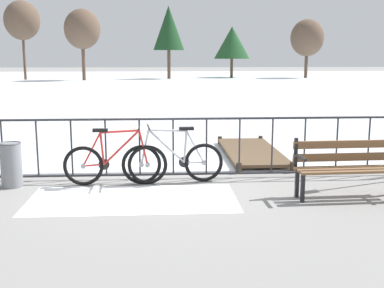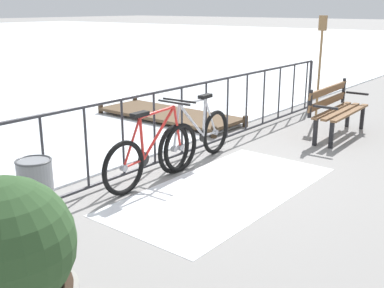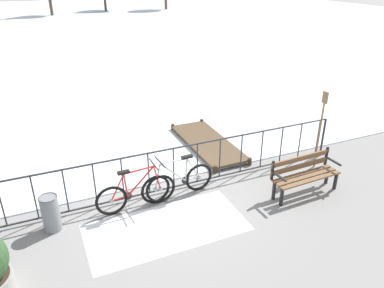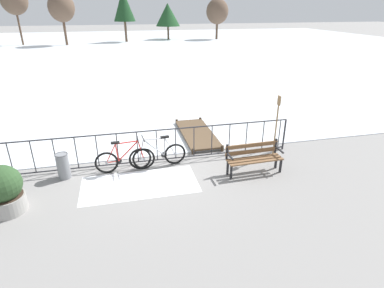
{
  "view_description": "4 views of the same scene",
  "coord_description": "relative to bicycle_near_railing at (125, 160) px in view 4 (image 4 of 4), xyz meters",
  "views": [
    {
      "loc": [
        0.09,
        -8.16,
        2.12
      ],
      "look_at": [
        0.57,
        -0.69,
        0.74
      ],
      "focal_mm": 45.14,
      "sensor_mm": 36.0,
      "label": 1
    },
    {
      "loc": [
        -4.75,
        -4.22,
        2.14
      ],
      "look_at": [
        -0.51,
        -0.82,
        0.55
      ],
      "focal_mm": 44.05,
      "sensor_mm": 36.0,
      "label": 2
    },
    {
      "loc": [
        -2.22,
        -6.69,
        4.59
      ],
      "look_at": [
        0.84,
        0.23,
        0.95
      ],
      "focal_mm": 34.58,
      "sensor_mm": 36.0,
      "label": 3
    },
    {
      "loc": [
        -0.63,
        -8.56,
        4.4
      ],
      "look_at": [
        1.17,
        -0.88,
        0.9
      ],
      "focal_mm": 29.14,
      "sensor_mm": 36.0,
      "label": 4
    }
  ],
  "objects": [
    {
      "name": "tree_centre",
      "position": [
        7.53,
        38.65,
        2.93
      ],
      "size": [
        3.41,
        3.41,
        4.82
      ],
      "color": "brown",
      "rests_on": "ground"
    },
    {
      "name": "railing_fence",
      "position": [
        0.68,
        0.35,
        0.19
      ],
      "size": [
        9.06,
        0.06,
        1.07
      ],
      "color": "#2D2D33",
      "rests_on": "ground"
    },
    {
      "name": "park_bench",
      "position": [
        3.56,
        -0.89,
        0.14
      ],
      "size": [
        1.62,
        0.54,
        0.89
      ],
      "color": "brown",
      "rests_on": "ground"
    },
    {
      "name": "ground_plane",
      "position": [
        0.68,
        0.35,
        -0.37
      ],
      "size": [
        160.0,
        160.0,
        0.0
      ],
      "primitive_type": "plane",
      "color": "gray"
    },
    {
      "name": "tree_far_west",
      "position": [
        -11.1,
        35.59,
        4.69
      ],
      "size": [
        3.03,
        3.03,
        6.74
      ],
      "color": "brown",
      "rests_on": "ground"
    },
    {
      "name": "wooden_dock",
      "position": [
        2.66,
        2.09,
        -0.25
      ],
      "size": [
        1.1,
        2.98,
        0.2
      ],
      "color": "brown",
      "rests_on": "ground"
    },
    {
      "name": "tree_west_mid",
      "position": [
        1.49,
        36.46,
        4.13
      ],
      "size": [
        2.78,
        2.78,
        6.46
      ],
      "color": "brown",
      "rests_on": "ground"
    },
    {
      "name": "oar_upright",
      "position": [
        4.61,
        -0.09,
        0.77
      ],
      "size": [
        0.04,
        0.16,
        1.98
      ],
      "color": "#937047",
      "rests_on": "ground"
    },
    {
      "name": "snow_patch",
      "position": [
        0.33,
        -0.85,
        -0.36
      ],
      "size": [
        3.09,
        1.49,
        0.01
      ],
      "primitive_type": "cube",
      "color": "white",
      "rests_on": "ground"
    },
    {
      "name": "bicycle_second",
      "position": [
        0.95,
        0.08,
        0.0
      ],
      "size": [
        1.71,
        0.52,
        0.97
      ],
      "color": "black",
      "rests_on": "ground"
    },
    {
      "name": "bicycle_near_railing",
      "position": [
        0.0,
        0.0,
        0.0
      ],
      "size": [
        1.71,
        0.52,
        0.97
      ],
      "color": "black",
      "rests_on": "ground"
    },
    {
      "name": "tree_far_east",
      "position": [
        14.4,
        37.36,
        3.35
      ],
      "size": [
        3.1,
        3.1,
        5.44
      ],
      "color": "brown",
      "rests_on": "ground"
    },
    {
      "name": "tree_extra",
      "position": [
        -5.81,
        34.27,
        3.91
      ],
      "size": [
        3.03,
        3.03,
        5.96
      ],
      "color": "brown",
      "rests_on": "ground"
    },
    {
      "name": "planter_with_shrub",
      "position": [
        -2.76,
        -1.35,
        0.2
      ],
      "size": [
        0.87,
        0.87,
        1.16
      ],
      "color": "#9E9B96",
      "rests_on": "ground"
    },
    {
      "name": "trash_bin",
      "position": [
        -1.68,
        -0.0,
        0.0
      ],
      "size": [
        0.35,
        0.35,
        0.73
      ],
      "color": "gray",
      "rests_on": "ground"
    },
    {
      "name": "frozen_pond",
      "position": [
        0.68,
        28.75,
        -0.35
      ],
      "size": [
        80.0,
        56.0,
        0.03
      ],
      "primitive_type": "cube",
      "color": "silver",
      "rests_on": "ground"
    }
  ]
}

